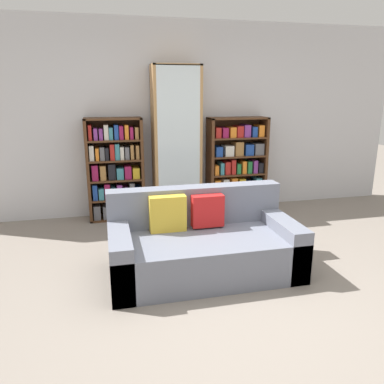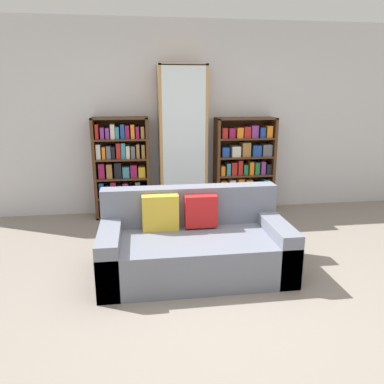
% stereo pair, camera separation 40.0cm
% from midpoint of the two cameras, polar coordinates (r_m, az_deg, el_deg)
% --- Properties ---
extents(ground_plane, '(16.00, 16.00, 0.00)m').
position_cam_midpoint_polar(ground_plane, '(3.42, 7.94, -15.82)').
color(ground_plane, gray).
extents(wall_back, '(6.83, 0.06, 2.70)m').
position_cam_midpoint_polar(wall_back, '(5.49, 0.95, 10.99)').
color(wall_back, silver).
rests_on(wall_back, ground).
extents(couch, '(1.81, 0.93, 0.80)m').
position_cam_midpoint_polar(couch, '(3.73, 3.36, -8.13)').
color(couch, slate).
rests_on(couch, ground).
extents(bookshelf_left, '(0.76, 0.32, 1.40)m').
position_cam_midpoint_polar(bookshelf_left, '(5.31, -8.54, 3.38)').
color(bookshelf_left, '#4C2D19').
rests_on(bookshelf_left, ground).
extents(display_cabinet, '(0.66, 0.36, 2.09)m').
position_cam_midpoint_polar(display_cabinet, '(5.29, 0.73, 7.48)').
color(display_cabinet, '#AD7F4C').
rests_on(display_cabinet, ground).
extents(bookshelf_right, '(0.87, 0.32, 1.38)m').
position_cam_midpoint_polar(bookshelf_right, '(5.58, 10.00, 3.70)').
color(bookshelf_right, '#4C2D19').
rests_on(bookshelf_right, ground).
extents(wine_bottle, '(0.08, 0.08, 0.39)m').
position_cam_midpoint_polar(wine_bottle, '(4.65, 10.91, -5.11)').
color(wine_bottle, '#192333').
rests_on(wine_bottle, ground).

